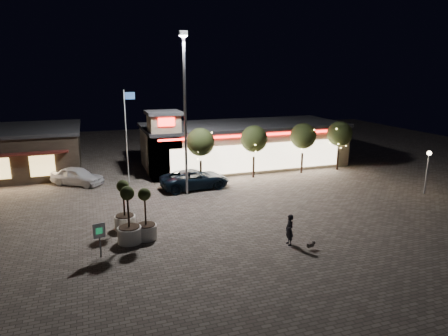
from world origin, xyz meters
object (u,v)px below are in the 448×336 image
object	(u,v)px
planter_left	(125,214)
planter_mid	(146,223)
pedestrian	(289,230)
valet_sign	(99,234)
white_sedan	(77,176)
pickup_truck	(195,179)

from	to	relation	value
planter_left	planter_mid	xyz separation A→B (m)	(1.03, -1.88, -0.02)
pedestrian	planter_mid	bearing A→B (deg)	-112.40
pedestrian	valet_sign	world-z (taller)	valet_sign
white_sedan	valet_sign	world-z (taller)	valet_sign
pedestrian	pickup_truck	bearing A→B (deg)	-167.67
pickup_truck	valet_sign	world-z (taller)	valet_sign
pickup_truck	planter_mid	world-z (taller)	planter_mid
pickup_truck	valet_sign	bearing A→B (deg)	139.36
pickup_truck	planter_left	distance (m)	9.50
pickup_truck	valet_sign	xyz separation A→B (m)	(-7.95, -10.53, 0.53)
pedestrian	planter_left	world-z (taller)	planter_left
pedestrian	planter_left	xyz separation A→B (m)	(-8.55, 5.34, 0.09)
pedestrian	planter_left	size ratio (longest dim) A/B	0.56
white_sedan	planter_mid	world-z (taller)	planter_mid
pickup_truck	planter_left	world-z (taller)	planter_left
white_sedan	valet_sign	distance (m)	14.88
white_sedan	planter_left	world-z (taller)	planter_left
pedestrian	planter_left	bearing A→B (deg)	-119.68
pickup_truck	planter_left	xyz separation A→B (m)	(-6.36, -7.05, 0.18)
white_sedan	valet_sign	bearing A→B (deg)	-138.46
white_sedan	pickup_truck	bearing A→B (deg)	-78.30
pickup_truck	white_sedan	world-z (taller)	pickup_truck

